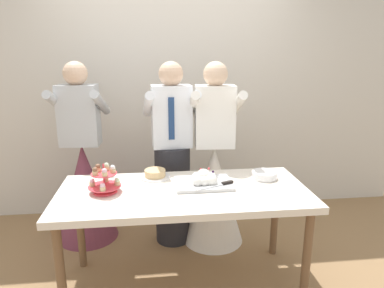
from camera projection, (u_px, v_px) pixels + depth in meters
ground_plane at (184, 282)px, 2.71m from camera, size 8.00×8.00×0.00m
rear_wall at (171, 79)px, 3.69m from camera, size 5.20×0.10×2.90m
dessert_table at (184, 199)px, 2.53m from camera, size 1.80×0.80×0.78m
cupcake_stand at (104, 180)px, 2.45m from camera, size 0.23×0.23×0.21m
main_cake_tray at (204, 180)px, 2.59m from camera, size 0.43×0.32×0.12m
plate_stack at (264, 175)px, 2.73m from camera, size 0.20×0.20×0.05m
round_cake at (155, 174)px, 2.75m from camera, size 0.24×0.24×0.06m
person_groom at (172, 165)px, 3.15m from camera, size 0.49×0.52×1.66m
person_bride at (214, 182)px, 3.19m from camera, size 0.56×0.56×1.66m
person_guest at (84, 180)px, 3.24m from camera, size 0.56×0.56×1.66m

